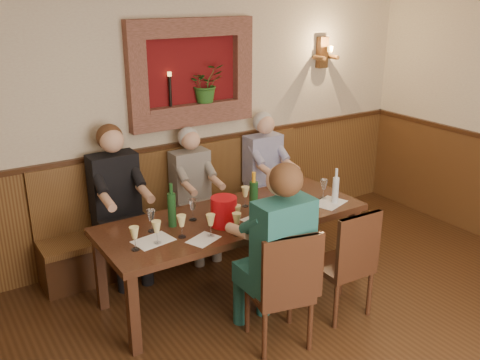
# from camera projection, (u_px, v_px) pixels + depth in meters

# --- Properties ---
(room_shell) EXTENTS (6.04, 6.04, 2.82)m
(room_shell) POSITION_uv_depth(u_px,v_px,m) (414.00, 137.00, 2.88)
(room_shell) COLOR #C3AE93
(room_shell) RESTS_ON ground
(wainscoting) EXTENTS (6.02, 6.02, 1.15)m
(wainscoting) POSITION_uv_depth(u_px,v_px,m) (391.00, 340.00, 3.31)
(wainscoting) COLOR #4D2C16
(wainscoting) RESTS_ON ground
(wall_niche) EXTENTS (1.36, 0.30, 1.06)m
(wall_niche) POSITION_uv_depth(u_px,v_px,m) (196.00, 77.00, 5.36)
(wall_niche) COLOR #5D0D0F
(wall_niche) RESTS_ON ground
(wall_sconce) EXTENTS (0.25, 0.20, 0.35)m
(wall_sconce) POSITION_uv_depth(u_px,v_px,m) (323.00, 53.00, 6.14)
(wall_sconce) COLOR #4D2C16
(wall_sconce) RESTS_ON ground
(dining_table) EXTENTS (2.40, 0.90, 0.75)m
(dining_table) POSITION_uv_depth(u_px,v_px,m) (234.00, 223.00, 4.75)
(dining_table) COLOR black
(dining_table) RESTS_ON ground
(bench) EXTENTS (3.00, 0.45, 1.11)m
(bench) POSITION_uv_depth(u_px,v_px,m) (186.00, 222.00, 5.62)
(bench) COLOR #381E0F
(bench) RESTS_ON ground
(chair_near_left) EXTENTS (0.53, 0.53, 0.99)m
(chair_near_left) POSITION_uv_depth(u_px,v_px,m) (279.00, 310.00, 4.15)
(chair_near_left) COLOR black
(chair_near_left) RESTS_ON ground
(chair_near_right) EXTENTS (0.44, 0.44, 0.97)m
(chair_near_right) POSITION_uv_depth(u_px,v_px,m) (340.00, 283.00, 4.55)
(chair_near_right) COLOR black
(chair_near_right) RESTS_ON ground
(person_bench_left) EXTENTS (0.45, 0.55, 1.48)m
(person_bench_left) POSITION_uv_depth(u_px,v_px,m) (120.00, 216.00, 5.05)
(person_bench_left) COLOR black
(person_bench_left) RESTS_ON ground
(person_bench_mid) EXTENTS (0.39, 0.48, 1.35)m
(person_bench_mid) POSITION_uv_depth(u_px,v_px,m) (195.00, 204.00, 5.49)
(person_bench_mid) COLOR #5B5853
(person_bench_mid) RESTS_ON ground
(person_bench_right) EXTENTS (0.41, 0.50, 1.40)m
(person_bench_right) POSITION_uv_depth(u_px,v_px,m) (267.00, 186.00, 5.94)
(person_bench_right) COLOR navy
(person_bench_right) RESTS_ON ground
(person_chair_front) EXTENTS (0.45, 0.55, 1.50)m
(person_chair_front) POSITION_uv_depth(u_px,v_px,m) (275.00, 268.00, 4.10)
(person_chair_front) COLOR #163A4F
(person_chair_front) RESTS_ON ground
(spittoon_bucket) EXTENTS (0.28, 0.28, 0.25)m
(spittoon_bucket) POSITION_uv_depth(u_px,v_px,m) (224.00, 212.00, 4.49)
(spittoon_bucket) COLOR red
(spittoon_bucket) RESTS_ON dining_table
(wine_bottle_green_a) EXTENTS (0.08, 0.08, 0.42)m
(wine_bottle_green_a) POSITION_uv_depth(u_px,v_px,m) (254.00, 199.00, 4.64)
(wine_bottle_green_a) COLOR #19471E
(wine_bottle_green_a) RESTS_ON dining_table
(wine_bottle_green_b) EXTENTS (0.08, 0.08, 0.38)m
(wine_bottle_green_b) POSITION_uv_depth(u_px,v_px,m) (172.00, 209.00, 4.47)
(wine_bottle_green_b) COLOR #19471E
(wine_bottle_green_b) RESTS_ON dining_table
(water_bottle) EXTENTS (0.08, 0.08, 0.34)m
(water_bottle) POSITION_uv_depth(u_px,v_px,m) (335.00, 189.00, 4.97)
(water_bottle) COLOR silver
(water_bottle) RESTS_ON dining_table
(tasting_sheet_a) EXTENTS (0.34, 0.27, 0.00)m
(tasting_sheet_a) POSITION_uv_depth(u_px,v_px,m) (153.00, 241.00, 4.25)
(tasting_sheet_a) COLOR white
(tasting_sheet_a) RESTS_ON dining_table
(tasting_sheet_b) EXTENTS (0.29, 0.23, 0.00)m
(tasting_sheet_b) POSITION_uv_depth(u_px,v_px,m) (258.00, 219.00, 4.66)
(tasting_sheet_b) COLOR white
(tasting_sheet_b) RESTS_ON dining_table
(tasting_sheet_c) EXTENTS (0.37, 0.31, 0.00)m
(tasting_sheet_c) POSITION_uv_depth(u_px,v_px,m) (330.00, 203.00, 5.00)
(tasting_sheet_c) COLOR white
(tasting_sheet_c) RESTS_ON dining_table
(tasting_sheet_d) EXTENTS (0.30, 0.26, 0.00)m
(tasting_sheet_d) POSITION_uv_depth(u_px,v_px,m) (203.00, 240.00, 4.27)
(tasting_sheet_d) COLOR white
(tasting_sheet_d) RESTS_ON dining_table
(wine_glass_0) EXTENTS (0.08, 0.08, 0.19)m
(wine_glass_0) POSITION_uv_depth(u_px,v_px,m) (135.00, 238.00, 4.08)
(wine_glass_0) COLOR #FEF098
(wine_glass_0) RESTS_ON dining_table
(wine_glass_1) EXTENTS (0.08, 0.08, 0.19)m
(wine_glass_1) POSITION_uv_depth(u_px,v_px,m) (151.00, 221.00, 4.39)
(wine_glass_1) COLOR white
(wine_glass_1) RESTS_ON dining_table
(wine_glass_2) EXTENTS (0.08, 0.08, 0.19)m
(wine_glass_2) POSITION_uv_depth(u_px,v_px,m) (182.00, 226.00, 4.29)
(wine_glass_2) COLOR #FEF098
(wine_glass_2) RESTS_ON dining_table
(wine_glass_3) EXTENTS (0.08, 0.08, 0.19)m
(wine_glass_3) POSITION_uv_depth(u_px,v_px,m) (193.00, 210.00, 4.61)
(wine_glass_3) COLOR white
(wine_glass_3) RESTS_ON dining_table
(wine_glass_4) EXTENTS (0.08, 0.08, 0.19)m
(wine_glass_4) POSITION_uv_depth(u_px,v_px,m) (237.00, 216.00, 4.48)
(wine_glass_4) COLOR #FEF098
(wine_glass_4) RESTS_ON dining_table
(wine_glass_5) EXTENTS (0.08, 0.08, 0.19)m
(wine_glass_5) POSITION_uv_depth(u_px,v_px,m) (245.00, 197.00, 4.90)
(wine_glass_5) COLOR #FEF098
(wine_glass_5) RESTS_ON dining_table
(wine_glass_6) EXTENTS (0.08, 0.08, 0.19)m
(wine_glass_6) POSITION_uv_depth(u_px,v_px,m) (292.00, 203.00, 4.76)
(wine_glass_6) COLOR white
(wine_glass_6) RESTS_ON dining_table
(wine_glass_7) EXTENTS (0.08, 0.08, 0.19)m
(wine_glass_7) POSITION_uv_depth(u_px,v_px,m) (298.00, 187.00, 5.14)
(wine_glass_7) COLOR #FEF098
(wine_glass_7) RESTS_ON dining_table
(wine_glass_8) EXTENTS (0.08, 0.08, 0.19)m
(wine_glass_8) POSITION_uv_depth(u_px,v_px,m) (324.00, 189.00, 5.08)
(wine_glass_8) COLOR white
(wine_glass_8) RESTS_ON dining_table
(wine_glass_9) EXTENTS (0.08, 0.08, 0.19)m
(wine_glass_9) POSITION_uv_depth(u_px,v_px,m) (237.00, 224.00, 4.33)
(wine_glass_9) COLOR #FEF098
(wine_glass_9) RESTS_ON dining_table
(wine_glass_10) EXTENTS (0.08, 0.08, 0.19)m
(wine_glass_10) POSITION_uv_depth(u_px,v_px,m) (157.00, 232.00, 4.18)
(wine_glass_10) COLOR #FEF098
(wine_glass_10) RESTS_ON dining_table
(wine_glass_11) EXTENTS (0.08, 0.08, 0.19)m
(wine_glass_11) POSITION_uv_depth(u_px,v_px,m) (211.00, 225.00, 4.30)
(wine_glass_11) COLOR #FEF098
(wine_glass_11) RESTS_ON dining_table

